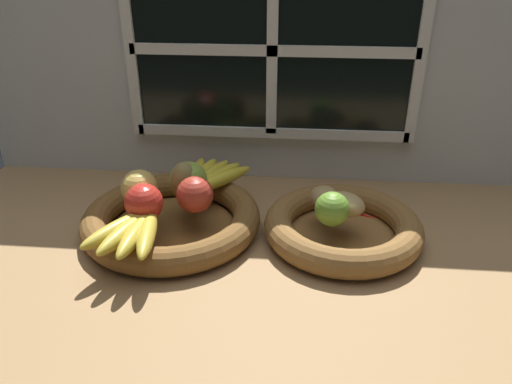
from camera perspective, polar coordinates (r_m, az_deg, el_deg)
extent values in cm
cube|color=#9E774C|center=(95.52, 0.65, -6.23)|extent=(140.00, 90.00, 3.00)
cube|color=silver|center=(112.25, 2.00, 15.00)|extent=(140.00, 3.00, 55.00)
cube|color=black|center=(109.70, 1.97, 16.58)|extent=(64.00, 0.80, 38.00)
cube|color=white|center=(109.11, 1.95, 16.52)|extent=(2.40, 1.20, 38.00)
cube|color=white|center=(109.11, 1.95, 16.52)|extent=(64.00, 1.20, 2.40)
cube|color=white|center=(115.43, -14.80, 16.28)|extent=(2.40, 1.20, 40.40)
cube|color=white|center=(111.96, 19.16, 15.39)|extent=(2.40, 1.20, 40.40)
cube|color=white|center=(114.13, 1.80, 7.11)|extent=(64.00, 1.20, 2.40)
cylinder|color=brown|center=(98.37, -9.90, -4.23)|extent=(24.67, 24.67, 1.00)
torus|color=brown|center=(97.25, -10.01, -3.11)|extent=(35.52, 35.52, 5.44)
cylinder|color=brown|center=(95.81, 10.19, -5.18)|extent=(20.74, 20.74, 1.00)
torus|color=brown|center=(94.66, 10.29, -4.05)|extent=(30.73, 30.73, 5.44)
sphere|color=#DBB756|center=(96.55, -13.76, 0.51)|extent=(7.19, 7.19, 7.19)
sphere|color=red|center=(90.81, -13.24, -1.21)|extent=(7.15, 7.15, 7.15)
sphere|color=#B73828|center=(91.64, -7.35, -0.41)|extent=(7.13, 7.13, 7.13)
sphere|color=#8CAD3D|center=(97.01, -8.09, 1.37)|extent=(7.76, 7.76, 7.76)
ellipsoid|color=olive|center=(96.13, -8.49, 1.23)|extent=(5.75, 5.69, 8.19)
ellipsoid|color=gold|center=(87.78, -16.09, -4.18)|extent=(10.87, 15.32, 3.06)
ellipsoid|color=gold|center=(86.57, -15.19, -4.52)|extent=(7.71, 16.22, 3.06)
ellipsoid|color=gold|center=(85.69, -14.09, -4.73)|extent=(4.13, 16.21, 3.06)
ellipsoid|color=gold|center=(85.19, -12.86, -4.78)|extent=(5.72, 16.32, 3.06)
sphere|color=brown|center=(92.04, -12.26, -2.15)|extent=(2.75, 2.75, 2.75)
ellipsoid|color=yellow|center=(102.49, -4.19, 1.52)|extent=(13.14, 14.87, 2.85)
ellipsoid|color=yellow|center=(103.49, -4.82, 1.76)|extent=(10.86, 16.23, 2.85)
ellipsoid|color=yellow|center=(104.31, -5.54, 1.94)|extent=(8.21, 17.04, 2.85)
ellipsoid|color=yellow|center=(104.92, -6.33, 2.05)|extent=(5.28, 17.26, 2.85)
ellipsoid|color=yellow|center=(105.30, -7.15, 2.10)|extent=(3.53, 17.13, 2.85)
sphere|color=brown|center=(97.78, -7.96, -0.01)|extent=(2.57, 2.57, 2.57)
ellipsoid|color=#A38451|center=(94.57, 8.18, -0.61)|extent=(6.67, 7.60, 4.03)
ellipsoid|color=tan|center=(92.25, 10.54, -1.43)|extent=(9.97, 9.37, 4.40)
sphere|color=#6B9E33|center=(88.05, 9.07, -2.02)|extent=(6.40, 6.40, 6.40)
cone|color=red|center=(92.43, 11.40, -2.31)|extent=(10.23, 6.51, 1.97)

